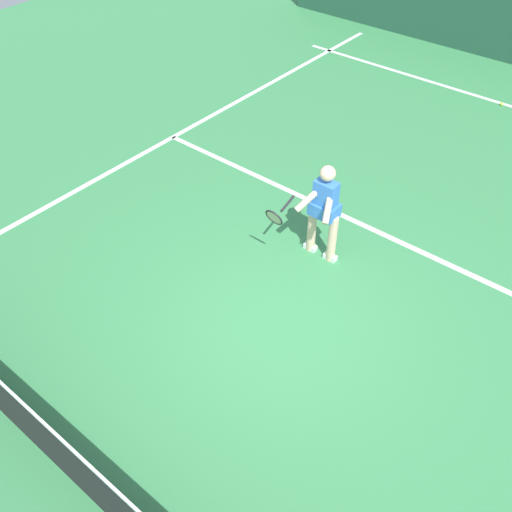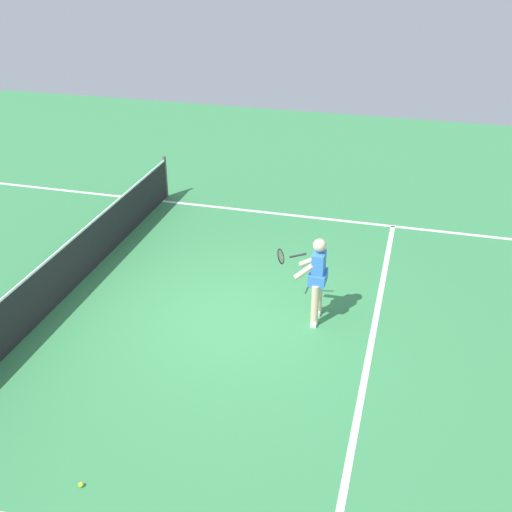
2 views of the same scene
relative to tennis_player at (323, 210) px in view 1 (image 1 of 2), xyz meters
name	(u,v)px [view 1 (image 1 of 2)]	position (x,y,z in m)	size (l,w,h in m)	color
ground_plane	(282,326)	(-0.44, 1.46, -0.85)	(27.10, 27.10, 0.00)	#38844C
baseline_marking	(511,106)	(-0.44, -6.46, -0.84)	(10.20, 0.10, 0.01)	white
service_line_marking	(379,232)	(-0.44, -1.04, -0.84)	(9.20, 0.10, 0.01)	white
sideline_right_marking	(67,195)	(4.16, 1.46, -0.84)	(0.10, 18.84, 0.01)	white
court_net	(88,480)	(-0.44, 4.55, -0.36)	(9.88, 0.08, 1.05)	#4C4C51
tennis_player	(323,210)	(0.00, 0.00, 0.00)	(0.77, 0.92, 1.55)	beige
tennis_ball_near	(501,104)	(-0.27, -6.37, -0.81)	(0.07, 0.07, 0.07)	#D1E533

